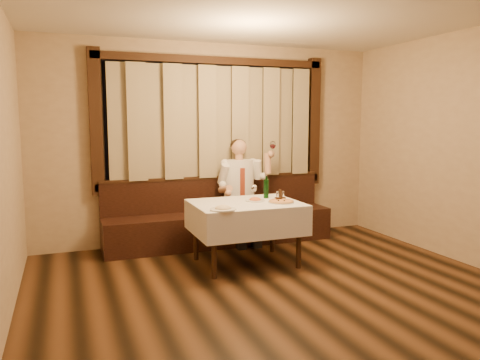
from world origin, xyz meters
name	(u,v)px	position (x,y,z in m)	size (l,w,h in m)	color
room	(272,143)	(0.00, 0.97, 1.50)	(5.01, 6.01, 2.81)	black
banquette	(219,222)	(0.00, 2.72, 0.31)	(3.20, 0.61, 0.94)	black
dining_table	(246,211)	(0.00, 1.70, 0.65)	(1.27, 0.97, 0.76)	black
pizza	(281,201)	(0.38, 1.53, 0.77)	(0.31, 0.31, 0.03)	white
pasta_red	(255,198)	(0.14, 1.74, 0.79)	(0.23, 0.23, 0.08)	white
pasta_cream	(223,207)	(-0.41, 1.33, 0.80)	(0.29, 0.29, 0.10)	white
green_bottle	(266,188)	(0.35, 1.89, 0.88)	(0.06, 0.06, 0.29)	#0D3D10
table_wine_glass	(254,189)	(0.15, 1.80, 0.90)	(0.07, 0.07, 0.19)	white
cruet_caddy	(280,197)	(0.44, 1.67, 0.80)	(0.13, 0.07, 0.13)	black
seated_man	(241,184)	(0.30, 2.63, 0.85)	(0.82, 0.61, 1.47)	black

